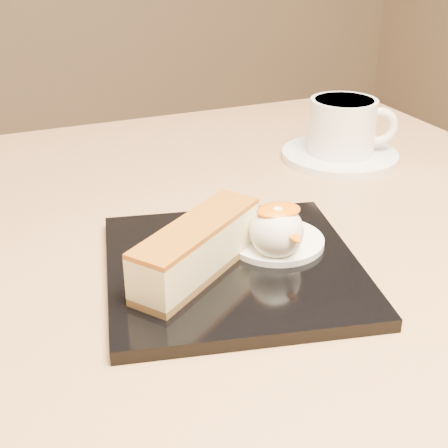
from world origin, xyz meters
name	(u,v)px	position (x,y,z in m)	size (l,w,h in m)	color
table	(244,345)	(0.00, 0.00, 0.56)	(0.80, 0.80, 0.72)	black
dessert_plate	(233,267)	(-0.05, -0.09, 0.73)	(0.22, 0.22, 0.01)	black
cheesecake	(197,248)	(-0.09, -0.09, 0.76)	(0.14, 0.12, 0.05)	brown
cream_smear	(276,241)	(0.00, -0.07, 0.73)	(0.09, 0.09, 0.01)	white
ice_cream_scoop	(277,232)	(-0.01, -0.09, 0.76)	(0.05, 0.05, 0.05)	white
mango_sauce	(279,210)	(-0.01, -0.09, 0.78)	(0.04, 0.03, 0.01)	orange
mint_sprig	(236,231)	(-0.03, -0.05, 0.74)	(0.03, 0.02, 0.00)	#2D8C35
saucer	(340,155)	(0.19, 0.12, 0.72)	(0.15, 0.15, 0.01)	white
coffee_cup	(344,125)	(0.19, 0.12, 0.77)	(0.11, 0.09, 0.07)	white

